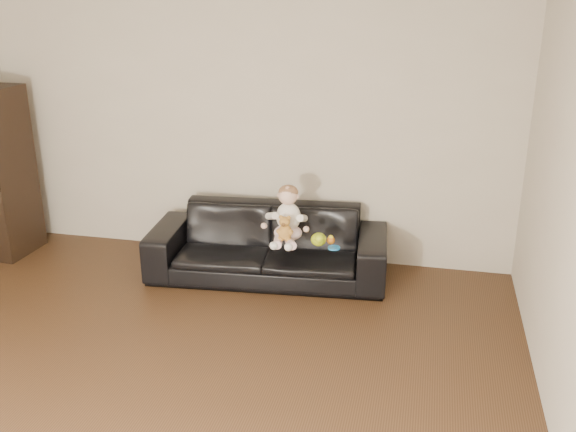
% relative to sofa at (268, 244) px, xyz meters
% --- Properties ---
extents(floor, '(5.50, 5.50, 0.00)m').
position_rel_sofa_xyz_m(floor, '(-0.33, -2.25, -0.31)').
color(floor, '#402816').
rests_on(floor, ground).
extents(wall_back, '(5.00, 0.00, 5.00)m').
position_rel_sofa_xyz_m(wall_back, '(-0.33, 0.50, 0.99)').
color(wall_back, '#BCB29E').
rests_on(wall_back, ground).
extents(sofa, '(2.16, 0.99, 0.61)m').
position_rel_sofa_xyz_m(sofa, '(0.00, 0.00, 0.00)').
color(sofa, black).
rests_on(sofa, floor).
extents(cabinet, '(0.42, 0.57, 1.62)m').
position_rel_sofa_xyz_m(cabinet, '(-2.61, -0.03, 0.50)').
color(cabinet, black).
rests_on(cabinet, floor).
extents(baby, '(0.38, 0.45, 0.49)m').
position_rel_sofa_xyz_m(baby, '(0.21, -0.11, 0.31)').
color(baby, silver).
rests_on(baby, sofa).
extents(teddy_bear, '(0.14, 0.14, 0.22)m').
position_rel_sofa_xyz_m(teddy_bear, '(0.22, -0.26, 0.26)').
color(teddy_bear, '#B27D33').
rests_on(teddy_bear, sofa).
extents(toy_green, '(0.13, 0.16, 0.11)m').
position_rel_sofa_xyz_m(toy_green, '(0.49, -0.17, 0.15)').
color(toy_green, '#B2D018').
rests_on(toy_green, sofa).
extents(toy_rattle, '(0.08, 0.08, 0.07)m').
position_rel_sofa_xyz_m(toy_rattle, '(0.59, -0.12, 0.13)').
color(toy_rattle, orange).
rests_on(toy_rattle, sofa).
extents(toy_blue_disc, '(0.11, 0.11, 0.01)m').
position_rel_sofa_xyz_m(toy_blue_disc, '(0.63, -0.21, 0.10)').
color(toy_blue_disc, blue).
rests_on(toy_blue_disc, sofa).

